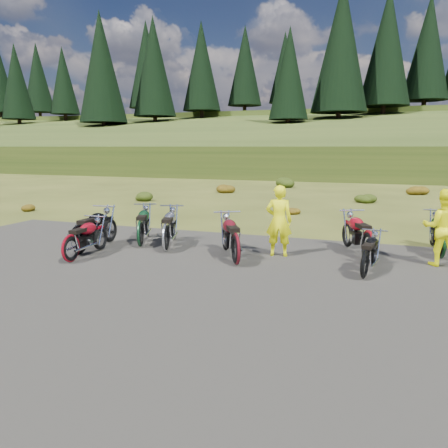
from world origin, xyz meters
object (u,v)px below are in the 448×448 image
at_px(motorcycle_3, 166,252).
at_px(motorcycle_7, 441,259).
at_px(person_middle, 279,222).
at_px(motorcycle_0, 80,255).

xyz_separation_m(motorcycle_3, motorcycle_7, (7.24, 1.76, 0.00)).
height_order(motorcycle_3, person_middle, person_middle).
xyz_separation_m(motorcycle_7, person_middle, (-4.14, -1.17, 0.96)).
distance_m(motorcycle_3, person_middle, 3.31).
distance_m(motorcycle_0, person_middle, 5.53).
bearing_deg(motorcycle_0, motorcycle_7, -75.31).
relative_size(motorcycle_3, motorcycle_7, 1.01).
bearing_deg(person_middle, motorcycle_3, 2.77).
height_order(motorcycle_0, motorcycle_3, motorcycle_0).
distance_m(motorcycle_3, motorcycle_7, 7.45).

